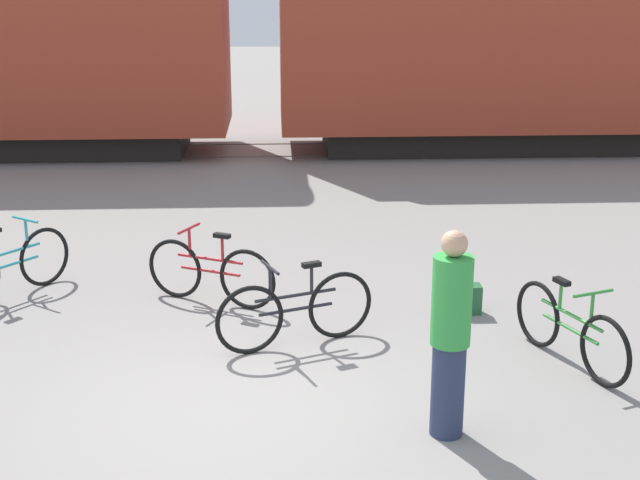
{
  "coord_description": "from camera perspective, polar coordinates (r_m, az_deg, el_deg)",
  "views": [
    {
      "loc": [
        0.44,
        -7.33,
        3.81
      ],
      "look_at": [
        0.89,
        1.59,
        1.1
      ],
      "focal_mm": 50.0,
      "sensor_mm": 36.0,
      "label": 1
    }
  ],
  "objects": [
    {
      "name": "rail_near",
      "position": [
        19.08,
        -4.18,
        5.35
      ],
      "size": [
        37.21,
        0.07,
        0.01
      ],
      "primitive_type": "cube",
      "color": "#4C4238",
      "rests_on": "ground_plane"
    },
    {
      "name": "freight_train",
      "position": [
        19.43,
        -4.33,
        14.53
      ],
      "size": [
        25.21,
        3.02,
        5.74
      ],
      "color": "black",
      "rests_on": "ground_plane"
    },
    {
      "name": "ground_plane",
      "position": [
        8.27,
        -5.73,
        -10.64
      ],
      "size": [
        80.0,
        80.0,
        0.0
      ],
      "primitive_type": "plane",
      "color": "gray"
    },
    {
      "name": "bicycle_teal",
      "position": [
        11.37,
        -19.24,
        -1.58
      ],
      "size": [
        1.12,
        1.44,
        0.93
      ],
      "color": "black",
      "rests_on": "ground_plane"
    },
    {
      "name": "bicycle_black",
      "position": [
        9.36,
        -1.55,
        -4.54
      ],
      "size": [
        1.67,
        0.7,
        0.93
      ],
      "color": "black",
      "rests_on": "ground_plane"
    },
    {
      "name": "person_in_green",
      "position": [
        7.5,
        8.34,
        -6.0
      ],
      "size": [
        0.33,
        0.33,
        1.82
      ],
      "rotation": [
        0.0,
        0.0,
        1.69
      ],
      "color": "#283351",
      "rests_on": "ground_plane"
    },
    {
      "name": "bicycle_maroon",
      "position": [
        10.62,
        -7.03,
        -2.06
      ],
      "size": [
        1.56,
        0.82,
        0.91
      ],
      "color": "black",
      "rests_on": "ground_plane"
    },
    {
      "name": "rail_far",
      "position": [
        20.49,
        -4.1,
        6.15
      ],
      "size": [
        37.21,
        0.07,
        0.01
      ],
      "primitive_type": "cube",
      "color": "#4C4238",
      "rests_on": "ground_plane"
    },
    {
      "name": "bicycle_green",
      "position": [
        9.27,
        15.7,
        -5.55
      ],
      "size": [
        0.66,
        1.66,
        0.87
      ],
      "color": "black",
      "rests_on": "ground_plane"
    },
    {
      "name": "backpack",
      "position": [
        10.45,
        9.48,
        -3.74
      ],
      "size": [
        0.28,
        0.2,
        0.34
      ],
      "color": "#235633",
      "rests_on": "ground_plane"
    }
  ]
}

